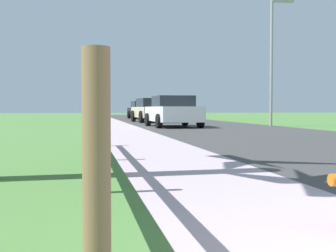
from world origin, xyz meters
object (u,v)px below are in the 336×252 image
at_px(parked_car_beige, 152,110).
at_px(street_lamp, 274,50).
at_px(parked_suv_white, 173,111).
at_px(parked_car_black, 143,110).

height_order(parked_car_beige, street_lamp, street_lamp).
xyz_separation_m(parked_suv_white, parked_car_black, (0.72, 16.87, 0.00)).
bearing_deg(parked_car_black, parked_suv_white, -92.45).
bearing_deg(parked_car_beige, parked_car_black, 86.23).
height_order(parked_car_black, street_lamp, street_lamp).
height_order(parked_car_beige, parked_car_black, parked_car_beige).
relative_size(parked_suv_white, parked_car_black, 0.97).
bearing_deg(parked_car_beige, street_lamp, -57.71).
relative_size(parked_suv_white, street_lamp, 0.71).
relative_size(parked_car_black, street_lamp, 0.73).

